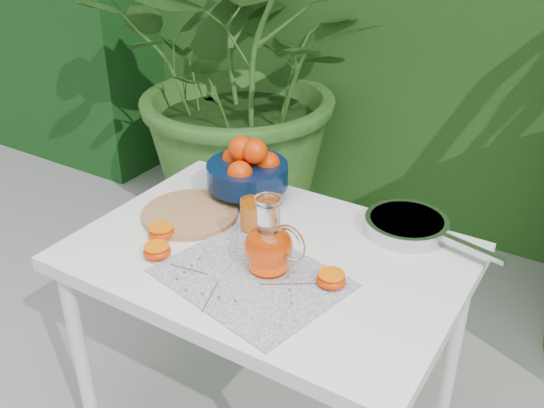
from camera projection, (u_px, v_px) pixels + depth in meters
The scene contains 10 objects.
potted_plant_left at pixel (252, 69), 2.86m from camera, with size 1.60×1.60×1.60m, color #2D5E20.
white_table at pixel (268, 276), 1.63m from camera, with size 1.00×0.70×0.75m.
placemat at pixel (252, 278), 1.48m from camera, with size 0.42×0.33×0.00m, color #0C1243.
cutting_board at pixel (190, 214), 1.74m from camera, with size 0.28×0.28×0.02m, color #A17D49.
fruit_bowl at pixel (248, 169), 1.81m from camera, with size 0.29×0.29×0.19m.
juice_pitcher at pixel (269, 245), 1.47m from camera, with size 0.18×0.14×0.20m.
juice_tumbler at pixel (251, 215), 1.66m from camera, with size 0.08×0.08×0.09m.
saute_pan at pixel (407, 225), 1.65m from camera, with size 0.42×0.27×0.04m.
orange_halves at pixel (213, 253), 1.54m from camera, with size 0.58×0.22×0.04m.
thyme_sprigs at pixel (231, 282), 1.45m from camera, with size 0.36×0.26×0.01m.
Camera 1 is at (0.83, -1.08, 1.62)m, focal length 40.00 mm.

